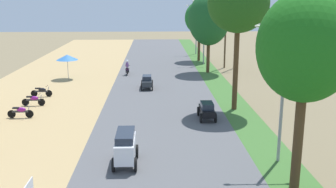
{
  "coord_description": "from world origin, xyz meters",
  "views": [
    {
      "loc": [
        -0.59,
        -9.43,
        8.24
      ],
      "look_at": [
        0.43,
        17.76,
        1.54
      ],
      "focal_mm": 41.8,
      "sensor_mm": 36.0,
      "label": 1
    }
  ],
  "objects_px": {
    "parked_motorbike_fourth": "(34,100)",
    "utility_pole_far": "(226,29)",
    "car_sedan_charcoal": "(147,81)",
    "median_tree_fourth": "(199,18)",
    "utility_pole_near": "(235,33)",
    "vendor_umbrella": "(67,57)",
    "streetlamp_mid": "(204,27)",
    "streetlamp_far": "(196,25)",
    "median_tree_second": "(238,4)",
    "median_tree_third": "(209,19)",
    "motorbike_ahead_second": "(127,68)",
    "parked_motorbike_third": "(21,111)",
    "parked_motorbike_fifth": "(42,91)",
    "car_sedan_black": "(207,110)",
    "streetlamp_near": "(283,82)",
    "median_tree_nearest": "(306,48)",
    "car_van_white": "(125,146)"
  },
  "relations": [
    {
      "from": "median_tree_second",
      "to": "car_sedan_black",
      "type": "bearing_deg",
      "value": -134.36
    },
    {
      "from": "utility_pole_far",
      "to": "car_sedan_charcoal",
      "type": "xyz_separation_m",
      "value": [
        -9.2,
        -11.07,
        -3.86
      ]
    },
    {
      "from": "vendor_umbrella",
      "to": "streetlamp_far",
      "type": "height_order",
      "value": "streetlamp_far"
    },
    {
      "from": "median_tree_third",
      "to": "streetlamp_mid",
      "type": "xyz_separation_m",
      "value": [
        0.25,
        5.91,
        -1.3
      ]
    },
    {
      "from": "motorbike_ahead_second",
      "to": "parked_motorbike_third",
      "type": "bearing_deg",
      "value": -112.63
    },
    {
      "from": "median_tree_third",
      "to": "parked_motorbike_fifth",
      "type": "bearing_deg",
      "value": -145.82
    },
    {
      "from": "streetlamp_mid",
      "to": "car_sedan_charcoal",
      "type": "relative_size",
      "value": 3.57
    },
    {
      "from": "parked_motorbike_third",
      "to": "median_tree_second",
      "type": "relative_size",
      "value": 0.18
    },
    {
      "from": "median_tree_third",
      "to": "utility_pole_near",
      "type": "xyz_separation_m",
      "value": [
        3.56,
        2.76,
        -1.74
      ]
    },
    {
      "from": "median_tree_fourth",
      "to": "utility_pole_near",
      "type": "height_order",
      "value": "utility_pole_near"
    },
    {
      "from": "motorbike_ahead_second",
      "to": "utility_pole_near",
      "type": "bearing_deg",
      "value": 17.61
    },
    {
      "from": "parked_motorbike_fourth",
      "to": "car_sedan_black",
      "type": "distance_m",
      "value": 13.61
    },
    {
      "from": "vendor_umbrella",
      "to": "median_tree_second",
      "type": "distance_m",
      "value": 19.92
    },
    {
      "from": "parked_motorbike_third",
      "to": "streetlamp_mid",
      "type": "bearing_deg",
      "value": 55.25
    },
    {
      "from": "median_tree_fourth",
      "to": "motorbike_ahead_second",
      "type": "bearing_deg",
      "value": -132.65
    },
    {
      "from": "utility_pole_near",
      "to": "streetlamp_far",
      "type": "bearing_deg",
      "value": 105.19
    },
    {
      "from": "streetlamp_mid",
      "to": "car_sedan_black",
      "type": "distance_m",
      "value": 23.94
    },
    {
      "from": "streetlamp_near",
      "to": "car_sedan_charcoal",
      "type": "distance_m",
      "value": 18.58
    },
    {
      "from": "median_tree_second",
      "to": "car_sedan_charcoal",
      "type": "bearing_deg",
      "value": 133.01
    },
    {
      "from": "median_tree_third",
      "to": "vendor_umbrella",
      "type": "bearing_deg",
      "value": -168.3
    },
    {
      "from": "streetlamp_near",
      "to": "parked_motorbike_third",
      "type": "bearing_deg",
      "value": 152.94
    },
    {
      "from": "vendor_umbrella",
      "to": "median_tree_fourth",
      "type": "xyz_separation_m",
      "value": [
        14.94,
        11.57,
        3.39
      ]
    },
    {
      "from": "streetlamp_far",
      "to": "utility_pole_far",
      "type": "bearing_deg",
      "value": -79.42
    },
    {
      "from": "median_tree_second",
      "to": "streetlamp_mid",
      "type": "distance_m",
      "value": 21.22
    },
    {
      "from": "streetlamp_near",
      "to": "streetlamp_mid",
      "type": "bearing_deg",
      "value": 90.0
    },
    {
      "from": "parked_motorbike_fifth",
      "to": "streetlamp_far",
      "type": "height_order",
      "value": "streetlamp_far"
    },
    {
      "from": "streetlamp_far",
      "to": "car_sedan_charcoal",
      "type": "xyz_separation_m",
      "value": [
        -7.01,
        -22.83,
        -3.57
      ]
    },
    {
      "from": "parked_motorbike_fifth",
      "to": "median_tree_fourth",
      "type": "bearing_deg",
      "value": 50.76
    },
    {
      "from": "parked_motorbike_third",
      "to": "car_sedan_charcoal",
      "type": "distance_m",
      "value": 12.4
    },
    {
      "from": "median_tree_fourth",
      "to": "streetlamp_mid",
      "type": "bearing_deg",
      "value": -82.95
    },
    {
      "from": "median_tree_nearest",
      "to": "car_sedan_charcoal",
      "type": "distance_m",
      "value": 21.67
    },
    {
      "from": "median_tree_third",
      "to": "streetlamp_far",
      "type": "xyz_separation_m",
      "value": [
        0.25,
        14.93,
        -1.68
      ]
    },
    {
      "from": "parked_motorbike_fourth",
      "to": "parked_motorbike_fifth",
      "type": "xyz_separation_m",
      "value": [
        -0.17,
        2.89,
        0.0
      ]
    },
    {
      "from": "parked_motorbike_fourth",
      "to": "car_sedan_charcoal",
      "type": "height_order",
      "value": "car_sedan_charcoal"
    },
    {
      "from": "utility_pole_near",
      "to": "parked_motorbike_third",
      "type": "bearing_deg",
      "value": -134.29
    },
    {
      "from": "parked_motorbike_fourth",
      "to": "car_sedan_charcoal",
      "type": "bearing_deg",
      "value": 32.8
    },
    {
      "from": "median_tree_nearest",
      "to": "streetlamp_near",
      "type": "xyz_separation_m",
      "value": [
        0.21,
        2.96,
        -2.08
      ]
    },
    {
      "from": "parked_motorbike_fourth",
      "to": "parked_motorbike_fifth",
      "type": "distance_m",
      "value": 2.9
    },
    {
      "from": "median_tree_nearest",
      "to": "car_sedan_charcoal",
      "type": "height_order",
      "value": "median_tree_nearest"
    },
    {
      "from": "parked_motorbike_fourth",
      "to": "car_van_white",
      "type": "bearing_deg",
      "value": -55.16
    },
    {
      "from": "streetlamp_near",
      "to": "car_sedan_charcoal",
      "type": "bearing_deg",
      "value": 112.58
    },
    {
      "from": "utility_pole_far",
      "to": "car_sedan_charcoal",
      "type": "distance_m",
      "value": 14.91
    },
    {
      "from": "parked_motorbike_fifth",
      "to": "utility_pole_far",
      "type": "height_order",
      "value": "utility_pole_far"
    },
    {
      "from": "median_tree_third",
      "to": "car_sedan_black",
      "type": "bearing_deg",
      "value": -98.06
    },
    {
      "from": "parked_motorbike_fourth",
      "to": "utility_pole_far",
      "type": "relative_size",
      "value": 0.2
    },
    {
      "from": "vendor_umbrella",
      "to": "utility_pole_near",
      "type": "height_order",
      "value": "utility_pole_near"
    },
    {
      "from": "vendor_umbrella",
      "to": "utility_pole_far",
      "type": "bearing_deg",
      "value": 19.79
    },
    {
      "from": "parked_motorbike_fifth",
      "to": "car_sedan_black",
      "type": "xyz_separation_m",
      "value": [
        13.18,
        -6.91,
        0.19
      ]
    },
    {
      "from": "streetlamp_mid",
      "to": "streetlamp_far",
      "type": "xyz_separation_m",
      "value": [
        -0.0,
        9.02,
        -0.38
      ]
    },
    {
      "from": "parked_motorbike_fourth",
      "to": "streetlamp_far",
      "type": "bearing_deg",
      "value": 61.04
    }
  ]
}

